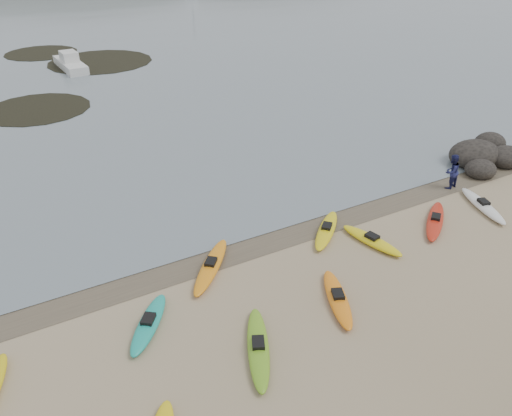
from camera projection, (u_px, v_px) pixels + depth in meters
ground at (256, 237)px, 22.11m from camera, size 600.00×600.00×0.00m
wet_sand at (259, 240)px, 21.88m from camera, size 60.00×60.00×0.00m
kayaks at (298, 282)px, 19.13m from camera, size 23.84×9.97×0.34m
person_east at (452, 172)px, 25.74m from camera, size 0.99×0.82×1.86m
rock_cluster at (484, 159)px, 28.87m from camera, size 5.06×3.68×1.59m
kelp_mats at (70, 70)px, 46.70m from camera, size 16.53×26.21×0.04m
moored_boats at (4, 1)px, 81.77m from camera, size 96.96×82.91×1.37m
far_hills at (100, 3)px, 193.17m from camera, size 550.00×135.00×80.00m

